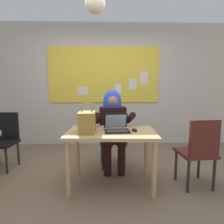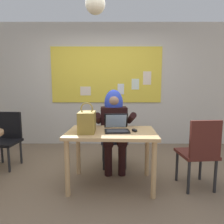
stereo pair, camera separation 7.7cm
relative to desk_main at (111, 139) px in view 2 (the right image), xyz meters
The scene contains 10 objects.
ground_plane 0.63m from the desk_main, behind, with size 24.00×24.00×0.00m, color #75604C.
wall_back_bulletin 2.03m from the desk_main, 93.39° to the left, with size 5.65×2.09×2.66m.
desk_main is the anchor object (origin of this frame).
chair_at_desk 0.73m from the desk_main, 87.49° to the left, with size 0.45×0.45×0.90m.
person_costumed 0.60m from the desk_main, 86.11° to the left, with size 0.61×0.62×1.25m.
laptop 0.17m from the desk_main, 20.88° to the left, with size 0.34×0.35×0.22m.
computer_mouse 0.32m from the desk_main, ahead, with size 0.06×0.10×0.03m, color black.
handbag 0.39m from the desk_main, 168.64° to the right, with size 0.20×0.30×0.38m.
chair_spare_by_window 1.83m from the desk_main, 159.37° to the left, with size 0.45×0.45×0.88m.
chair_extra_corner 1.11m from the desk_main, ahead, with size 0.46×0.46×0.91m.
Camera 2 is at (0.12, -2.47, 1.31)m, focal length 31.21 mm.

